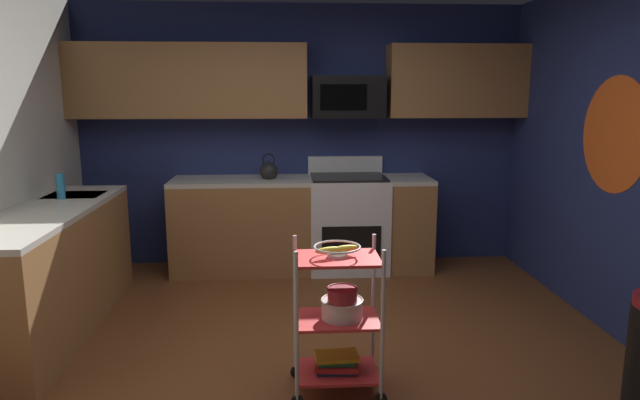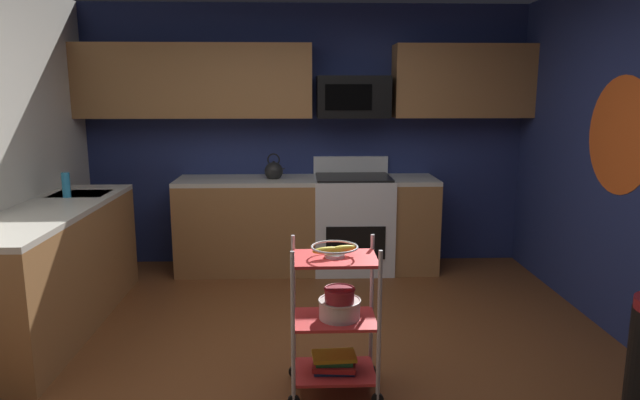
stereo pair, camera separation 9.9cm
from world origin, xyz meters
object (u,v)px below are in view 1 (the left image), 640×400
(microwave, at_px, (348,97))
(fruit_bowl, at_px, (337,249))
(mixing_bowl_small, at_px, (342,294))
(dish_soap_bottle, at_px, (60,186))
(oven_range, at_px, (348,222))
(rolling_cart, at_px, (337,319))
(mixing_bowl_large, at_px, (342,308))
(book_stack, at_px, (337,362))
(kettle, at_px, (269,171))

(microwave, bearing_deg, fruit_bowl, -97.58)
(mixing_bowl_small, xyz_separation_m, dish_soap_bottle, (-2.09, 1.47, 0.40))
(oven_range, xyz_separation_m, dish_soap_bottle, (-2.39, -0.92, 0.54))
(rolling_cart, relative_size, fruit_bowl, 3.36)
(rolling_cart, relative_size, mixing_bowl_small, 5.03)
(microwave, height_order, mixing_bowl_large, microwave)
(mixing_bowl_large, xyz_separation_m, dish_soap_bottle, (-2.10, 1.43, 0.50))
(microwave, xyz_separation_m, mixing_bowl_large, (-0.30, -2.46, -1.18))
(mixing_bowl_small, bearing_deg, dish_soap_bottle, 144.96)
(microwave, xyz_separation_m, book_stack, (-0.33, -2.46, -1.52))
(mixing_bowl_small, height_order, kettle, kettle)
(oven_range, height_order, mixing_bowl_small, oven_range)
(fruit_bowl, bearing_deg, mixing_bowl_small, -53.81)
(oven_range, xyz_separation_m, rolling_cart, (-0.33, -2.35, -0.03))
(oven_range, height_order, dish_soap_bottle, dish_soap_bottle)
(rolling_cart, relative_size, book_stack, 3.41)
(mixing_bowl_small, relative_size, dish_soap_bottle, 0.91)
(book_stack, bearing_deg, microwave, 82.42)
(microwave, xyz_separation_m, mixing_bowl_small, (-0.30, -2.49, -1.08))
(mixing_bowl_large, height_order, kettle, kettle)
(kettle, bearing_deg, mixing_bowl_large, -78.54)
(book_stack, height_order, kettle, kettle)
(fruit_bowl, height_order, dish_soap_bottle, dish_soap_bottle)
(oven_range, distance_m, microwave, 1.23)
(mixing_bowl_small, bearing_deg, fruit_bowl, 126.19)
(oven_range, xyz_separation_m, book_stack, (-0.33, -2.35, -0.30))
(oven_range, bearing_deg, mixing_bowl_large, -97.19)
(microwave, distance_m, dish_soap_bottle, 2.69)
(mixing_bowl_small, bearing_deg, microwave, 83.14)
(fruit_bowl, distance_m, book_stack, 0.70)
(fruit_bowl, distance_m, dish_soap_bottle, 2.52)
(kettle, bearing_deg, rolling_cart, -79.25)
(fruit_bowl, height_order, mixing_bowl_small, fruit_bowl)
(book_stack, bearing_deg, dish_soap_bottle, 145.30)
(microwave, xyz_separation_m, rolling_cart, (-0.33, -2.46, -1.25))
(mixing_bowl_large, bearing_deg, oven_range, 82.81)
(mixing_bowl_large, distance_m, dish_soap_bottle, 2.59)
(oven_range, relative_size, microwave, 1.57)
(oven_range, relative_size, mixing_bowl_small, 6.04)
(rolling_cart, distance_m, mixing_bowl_large, 0.07)
(rolling_cart, xyz_separation_m, kettle, (-0.45, 2.35, 0.55))
(dish_soap_bottle, bearing_deg, microwave, 23.20)
(mixing_bowl_large, relative_size, book_stack, 0.94)
(microwave, relative_size, kettle, 2.65)
(rolling_cart, height_order, dish_soap_bottle, dish_soap_bottle)
(fruit_bowl, xyz_separation_m, book_stack, (0.00, 0.00, -0.70))
(oven_range, relative_size, fruit_bowl, 4.04)
(mixing_bowl_large, bearing_deg, mixing_bowl_small, -95.36)
(rolling_cart, distance_m, kettle, 2.45)
(rolling_cart, bearing_deg, oven_range, 82.08)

